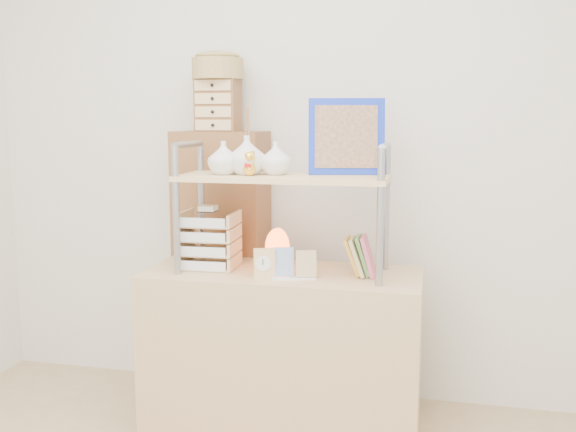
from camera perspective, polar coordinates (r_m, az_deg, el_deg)
name	(u,v)px	position (r m, az deg, el deg)	size (l,w,h in m)	color
room_shell	(219,22)	(1.98, -6.14, 16.78)	(3.42, 3.41, 2.61)	silver
desk	(283,353)	(2.93, -0.43, -12.10)	(1.20, 0.50, 0.75)	tan
cabinet	(222,265)	(3.29, -5.88, -4.33)	(0.45, 0.24, 1.35)	brown
hutch	(278,171)	(2.76, -0.92, 4.02)	(0.90, 0.34, 0.75)	gray
letter_tray	(209,243)	(2.89, -7.04, -2.39)	(0.24, 0.23, 0.28)	tan
salt_lamp	(277,247)	(2.88, -0.96, -2.78)	(0.12, 0.11, 0.18)	brown
desk_clock	(264,264)	(2.69, -2.12, -4.24)	(0.10, 0.06, 0.13)	tan
postcard_stand	(294,270)	(2.68, 0.54, -4.82)	(0.19, 0.10, 0.13)	white
drawer_chest	(218,105)	(3.19, -6.23, 9.74)	(0.20, 0.16, 0.25)	brown
woven_basket	(218,69)	(3.20, -6.27, 12.88)	(0.25, 0.25, 0.10)	olive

